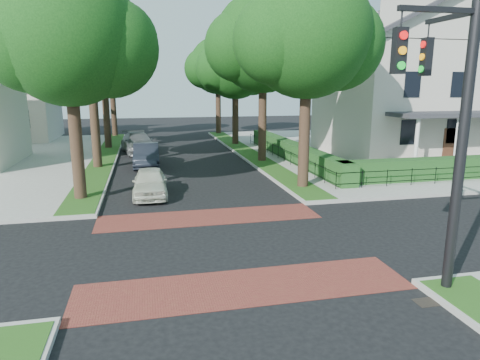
% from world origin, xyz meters
% --- Properties ---
extents(ground, '(120.00, 120.00, 0.00)m').
position_xyz_m(ground, '(0.00, 0.00, 0.00)').
color(ground, black).
rests_on(ground, ground).
extents(sidewalk_ne, '(30.00, 30.00, 0.15)m').
position_xyz_m(sidewalk_ne, '(19.50, 19.00, 0.07)').
color(sidewalk_ne, gray).
rests_on(sidewalk_ne, ground).
extents(crosswalk_far, '(9.00, 2.20, 0.01)m').
position_xyz_m(crosswalk_far, '(0.00, 3.20, 0.01)').
color(crosswalk_far, maroon).
rests_on(crosswalk_far, ground).
extents(crosswalk_near, '(9.00, 2.20, 0.01)m').
position_xyz_m(crosswalk_near, '(0.00, -3.20, 0.01)').
color(crosswalk_near, maroon).
rests_on(crosswalk_near, ground).
extents(storm_drain, '(0.65, 0.45, 0.01)m').
position_xyz_m(storm_drain, '(4.30, -5.00, 0.01)').
color(storm_drain, black).
rests_on(storm_drain, ground).
extents(grass_strip_ne, '(1.60, 29.80, 0.02)m').
position_xyz_m(grass_strip_ne, '(5.40, 19.10, 0.16)').
color(grass_strip_ne, '#204814').
rests_on(grass_strip_ne, sidewalk_ne).
extents(grass_strip_nw, '(1.60, 29.80, 0.02)m').
position_xyz_m(grass_strip_nw, '(-5.40, 19.10, 0.16)').
color(grass_strip_nw, '#204814').
rests_on(grass_strip_nw, sidewalk_nw).
extents(tree_right_near, '(7.75, 6.67, 10.66)m').
position_xyz_m(tree_right_near, '(5.60, 7.24, 7.63)').
color(tree_right_near, black).
rests_on(tree_right_near, sidewalk_ne).
extents(tree_right_mid, '(8.25, 7.09, 11.22)m').
position_xyz_m(tree_right_mid, '(5.61, 15.25, 7.99)').
color(tree_right_mid, black).
rests_on(tree_right_mid, sidewalk_ne).
extents(tree_right_far, '(7.25, 6.23, 9.74)m').
position_xyz_m(tree_right_far, '(5.60, 24.22, 6.91)').
color(tree_right_far, black).
rests_on(tree_right_far, sidewalk_ne).
extents(tree_right_back, '(7.50, 6.45, 10.20)m').
position_xyz_m(tree_right_back, '(5.60, 33.23, 7.27)').
color(tree_right_back, black).
rests_on(tree_right_back, sidewalk_ne).
extents(tree_left_near, '(7.50, 6.45, 10.20)m').
position_xyz_m(tree_left_near, '(-5.40, 7.23, 7.27)').
color(tree_left_near, black).
rests_on(tree_left_near, sidewalk_nw).
extents(tree_left_mid, '(8.00, 6.88, 11.48)m').
position_xyz_m(tree_left_mid, '(-5.39, 15.24, 8.34)').
color(tree_left_mid, black).
rests_on(tree_left_mid, sidewalk_nw).
extents(tree_left_far, '(7.00, 6.02, 9.86)m').
position_xyz_m(tree_left_far, '(-5.40, 24.22, 7.12)').
color(tree_left_far, black).
rests_on(tree_left_far, sidewalk_nw).
extents(tree_left_back, '(7.75, 6.66, 10.44)m').
position_xyz_m(tree_left_back, '(-5.40, 33.24, 7.41)').
color(tree_left_back, black).
rests_on(tree_left_back, sidewalk_nw).
extents(hedge_main_road, '(1.00, 18.00, 1.20)m').
position_xyz_m(hedge_main_road, '(7.70, 15.00, 0.75)').
color(hedge_main_road, '#18461C').
rests_on(hedge_main_road, sidewalk_ne).
extents(fence_main_road, '(0.06, 18.00, 0.90)m').
position_xyz_m(fence_main_road, '(6.90, 15.00, 0.60)').
color(fence_main_road, black).
rests_on(fence_main_road, sidewalk_ne).
extents(house_victorian, '(13.00, 13.05, 12.48)m').
position_xyz_m(house_victorian, '(17.51, 15.92, 6.02)').
color(house_victorian, beige).
rests_on(house_victorian, sidewalk_ne).
extents(house_left_far, '(10.00, 9.00, 10.14)m').
position_xyz_m(house_left_far, '(-15.49, 31.99, 5.04)').
color(house_left_far, beige).
rests_on(house_left_far, sidewalk_nw).
extents(traffic_signal, '(2.17, 2.00, 8.00)m').
position_xyz_m(traffic_signal, '(4.89, -4.41, 4.71)').
color(traffic_signal, black).
rests_on(traffic_signal, sidewalk_se).
extents(parked_car_front, '(1.71, 4.06, 1.37)m').
position_xyz_m(parked_car_front, '(-2.30, 7.21, 0.68)').
color(parked_car_front, silver).
rests_on(parked_car_front, ground).
extents(parked_car_middle, '(1.67, 4.68, 1.54)m').
position_xyz_m(parked_car_middle, '(-2.41, 15.18, 0.77)').
color(parked_car_middle, black).
rests_on(parked_car_middle, ground).
extents(parked_car_rear, '(3.12, 5.78, 1.59)m').
position_xyz_m(parked_car_rear, '(-3.01, 21.53, 0.80)').
color(parked_car_rear, slate).
rests_on(parked_car_rear, ground).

